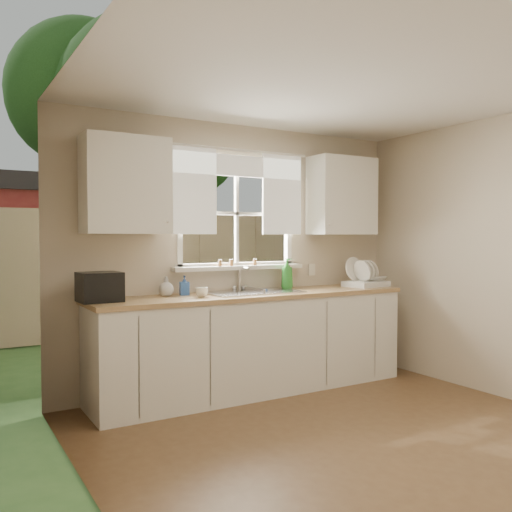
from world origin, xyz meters
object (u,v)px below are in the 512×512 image
black_appliance (100,287)px  soap_bottle_a (287,274)px  dish_rack (365,280)px  cup (202,292)px

black_appliance → soap_bottle_a: bearing=1.3°
dish_rack → black_appliance: 2.72m
soap_bottle_a → black_appliance: size_ratio=0.94×
dish_rack → black_appliance: dish_rack is taller
soap_bottle_a → black_appliance: (-1.86, -0.11, -0.03)m
cup → black_appliance: (-0.84, 0.11, 0.08)m
soap_bottle_a → cup: soap_bottle_a is taller
cup → black_appliance: 0.85m
cup → black_appliance: black_appliance is taller
soap_bottle_a → cup: bearing=172.9°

